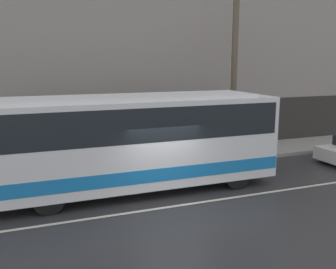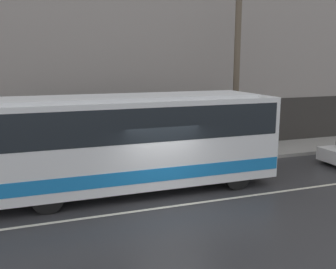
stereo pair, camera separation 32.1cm
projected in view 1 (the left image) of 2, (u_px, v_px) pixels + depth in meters
name	position (u px, v px, depth m)	size (l,w,h in m)	color
ground_plane	(171.00, 207.00, 12.05)	(60.00, 60.00, 0.00)	#2D2D30
sidewalk	(128.00, 163.00, 16.98)	(60.00, 2.80, 0.16)	gray
building_facade	(117.00, 53.00, 17.45)	(60.00, 0.35, 10.37)	gray
lane_stripe	(171.00, 207.00, 12.05)	(54.00, 0.14, 0.01)	beige
transit_bus	(131.00, 139.00, 13.11)	(10.61, 2.52, 3.45)	white
utility_pole_near	(234.00, 74.00, 17.34)	(0.29, 0.29, 7.76)	brown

